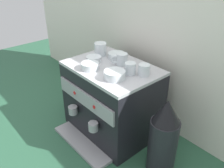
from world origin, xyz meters
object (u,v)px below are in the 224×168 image
ceramic_cup_0 (130,68)px  ceramic_cup_3 (121,59)px  espresso_machine (111,100)px  ceramic_bowl_0 (94,59)px  coffee_grinder (163,138)px  ceramic_cup_1 (101,49)px  milk_pitcher (71,95)px  ceramic_cup_2 (144,70)px  ceramic_bowl_1 (115,75)px  ceramic_bowl_2 (90,66)px  ceramic_bowl_3 (117,56)px

ceramic_cup_0 → ceramic_cup_3: (-0.11, 0.04, 0.00)m
espresso_machine → ceramic_cup_3: (0.02, 0.06, 0.27)m
espresso_machine → ceramic_bowl_0: 0.28m
ceramic_cup_3 → coffee_grinder: size_ratio=0.21×
coffee_grinder → ceramic_cup_0: bearing=172.6°
ceramic_cup_1 → ceramic_cup_3: ceramic_cup_1 is taller
ceramic_cup_3 → milk_pitcher: ceramic_cup_3 is taller
espresso_machine → ceramic_cup_2: bearing=19.0°
ceramic_cup_0 → ceramic_bowl_1: 0.10m
coffee_grinder → milk_pitcher: coffee_grinder is taller
ceramic_cup_1 → ceramic_bowl_0: size_ratio=1.26×
ceramic_bowl_2 → coffee_grinder: size_ratio=0.23×
ceramic_cup_2 → ceramic_cup_0: bearing=-142.5°
ceramic_cup_0 → ceramic_bowl_2: (-0.19, -0.13, -0.01)m
ceramic_cup_0 → ceramic_bowl_1: (-0.01, -0.10, -0.01)m
ceramic_cup_0 → ceramic_bowl_1: size_ratio=0.81×
ceramic_cup_2 → ceramic_bowl_0: bearing=-163.2°
ceramic_cup_1 → ceramic_bowl_3: size_ratio=1.07×
ceramic_bowl_1 → ceramic_bowl_3: ceramic_bowl_1 is taller
ceramic_bowl_0 → ceramic_bowl_1: bearing=-11.6°
ceramic_cup_1 → ceramic_bowl_3: (0.10, 0.04, -0.03)m
ceramic_cup_1 → ceramic_bowl_3: bearing=22.4°
ceramic_bowl_0 → ceramic_cup_3: bearing=32.4°
espresso_machine → ceramic_cup_2: size_ratio=6.53×
ceramic_bowl_2 → ceramic_bowl_0: bearing=131.9°
ceramic_bowl_0 → coffee_grinder: bearing=1.2°
ceramic_cup_0 → ceramic_cup_3: bearing=159.4°
ceramic_cup_1 → ceramic_bowl_2: bearing=-54.8°
ceramic_cup_0 → ceramic_cup_1: bearing=171.4°
ceramic_bowl_2 → espresso_machine: bearing=62.9°
ceramic_cup_2 → ceramic_cup_3: 0.18m
espresso_machine → ceramic_bowl_3: 0.28m
ceramic_cup_1 → ceramic_cup_3: 0.20m
ceramic_bowl_0 → espresso_machine: bearing=13.2°
ceramic_cup_0 → ceramic_bowl_3: size_ratio=0.87×
ceramic_cup_2 → ceramic_bowl_3: bearing=170.9°
espresso_machine → ceramic_bowl_0: size_ratio=5.96×
coffee_grinder → ceramic_bowl_3: bearing=165.7°
ceramic_cup_0 → ceramic_cup_1: (-0.32, 0.05, 0.01)m
ceramic_bowl_1 → ceramic_bowl_3: bearing=136.1°
espresso_machine → ceramic_cup_0: size_ratio=5.81×
ceramic_bowl_1 → ceramic_bowl_2: (-0.18, -0.03, -0.00)m
ceramic_bowl_1 → espresso_machine: bearing=145.9°
ceramic_bowl_3 → coffee_grinder: ceramic_bowl_3 is taller
espresso_machine → ceramic_cup_2: 0.34m
ceramic_cup_3 → ceramic_bowl_0: bearing=-147.6°
coffee_grinder → milk_pitcher: size_ratio=2.86×
ceramic_bowl_3 → coffee_grinder: 0.59m
ceramic_cup_2 → ceramic_cup_3: ceramic_cup_3 is taller
ceramic_cup_2 → coffee_grinder: bearing=-20.0°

